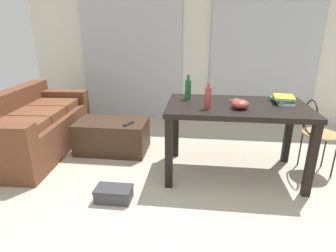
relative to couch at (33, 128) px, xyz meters
name	(u,v)px	position (x,y,z in m)	size (l,w,h in m)	color
ground_plane	(188,176)	(1.97, -0.42, -0.31)	(8.07, 8.07, 0.00)	#B2A893
wall_back	(197,43)	(1.97, 1.66, 0.95)	(5.54, 0.10, 2.52)	silver
curtains	(196,56)	(1.97, 1.58, 0.74)	(3.78, 0.03, 2.10)	#B2B7BC
couch	(33,128)	(0.00, 0.00, 0.00)	(0.91, 1.76, 0.76)	brown
coffee_table	(113,136)	(0.98, 0.12, -0.11)	(0.86, 0.52, 0.40)	#382619
craft_table	(236,114)	(2.43, -0.29, 0.35)	(1.39, 0.81, 0.76)	black
wire_chair	(315,128)	(3.27, -0.15, 0.19)	(0.36, 0.36, 0.80)	#B7844C
bottle_near	(188,89)	(1.93, -0.12, 0.56)	(0.06, 0.06, 0.26)	#195B2D
bottle_far	(208,98)	(2.13, -0.47, 0.56)	(0.06, 0.06, 0.24)	#99332D
bowl	(240,104)	(2.44, -0.43, 0.49)	(0.17, 0.17, 0.09)	#9E3833
book_stack	(283,99)	(2.90, -0.16, 0.49)	(0.23, 0.31, 0.07)	silver
scissors	(233,100)	(2.41, -0.09, 0.45)	(0.11, 0.09, 0.00)	#9EA0A5
tv_remote_primary	(129,123)	(1.22, 0.02, 0.10)	(0.04, 0.17, 0.02)	#232326
shoebox	(114,194)	(1.32, -0.93, -0.25)	(0.33, 0.19, 0.13)	#38383D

